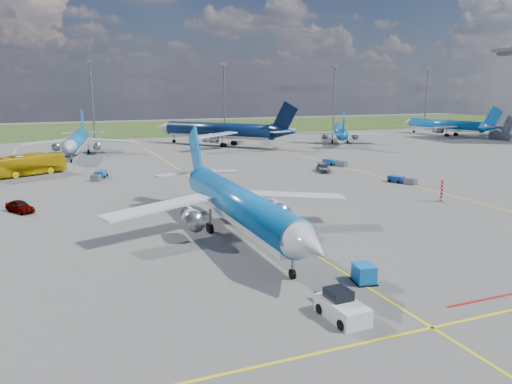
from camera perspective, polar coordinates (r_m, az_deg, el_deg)
name	(u,v)px	position (r m, az deg, el deg)	size (l,w,h in m)	color
ground	(292,240)	(49.82, 4.13, -5.50)	(400.00, 400.00, 0.00)	#5B5B59
grass_strip	(114,129)	(194.34, -15.92, 6.95)	(400.00, 80.00, 0.01)	#2D4719
taxiway_lines	(211,189)	(74.95, -5.13, 0.36)	(60.25, 160.00, 0.02)	yellow
floodlight_masts	(161,96)	(155.79, -10.76, 10.74)	(202.20, 0.50, 22.70)	slate
warning_post	(442,191)	(70.45, 20.48, 0.16)	(0.50, 0.50, 3.00)	red
bg_jet_nnw	(78,155)	(119.63, -19.71, 3.98)	(26.84, 35.23, 9.23)	blue
bg_jet_n	(219,146)	(131.90, -4.22, 5.30)	(33.33, 43.75, 11.46)	#071A3F
bg_jet_ne	(339,142)	(141.66, 9.51, 5.61)	(25.46, 33.41, 8.75)	blue
bg_jet_ene	(445,136)	(171.10, 20.75, 6.05)	(27.80, 36.48, 9.56)	blue
main_airliner	(239,236)	(50.91, -2.00, -5.10)	(28.39, 37.26, 9.76)	blue
pushback_tug	(342,307)	(33.90, 9.76, -12.85)	(2.16, 5.42, 1.82)	silver
uld_container	(364,274)	(39.96, 12.24, -9.09)	(1.43, 1.79, 1.43)	blue
apron_bus	(26,165)	(94.68, -24.75, 2.83)	(3.09, 13.19, 3.67)	#C7A30B
service_car_a	(20,206)	(66.90, -25.38, -1.49)	(1.76, 4.37, 1.49)	#999999
service_car_b	(217,186)	(73.69, -4.49, 0.69)	(2.17, 4.72, 1.31)	#999999
service_car_c	(323,168)	(90.74, 7.70, 2.75)	(2.03, 4.99, 1.45)	#999999
baggage_tug_w	(401,180)	(82.46, 16.24, 1.31)	(2.99, 4.72, 1.04)	navy
baggage_tug_c	(99,175)	(87.13, -17.48, 1.82)	(3.19, 5.32, 1.16)	#195A97
baggage_tug_e	(334,163)	(98.49, 8.92, 3.31)	(3.17, 5.27, 1.15)	#1C66AA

